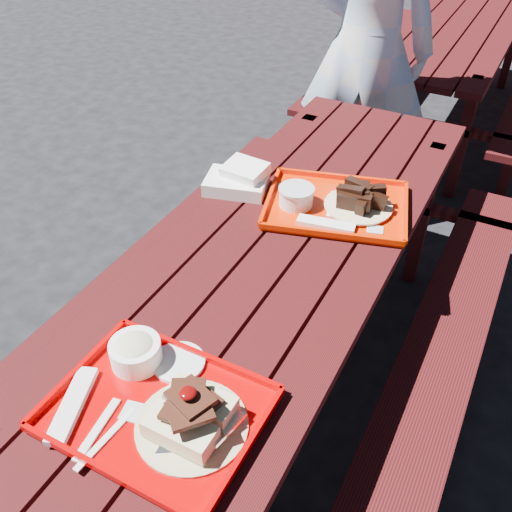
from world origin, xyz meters
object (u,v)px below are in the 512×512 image
picnic_table_near (276,290)px  near_tray (161,396)px  person (366,50)px  far_tray (334,204)px  picnic_table_far (454,49)px

picnic_table_near → near_tray: size_ratio=4.78×
picnic_table_near → person: 1.52m
near_tray → person: 2.17m
far_tray → person: person is taller
person → far_tray: bearing=93.9°
far_tray → near_tray: bearing=-93.1°
picnic_table_near → picnic_table_far: 2.80m
picnic_table_far → far_tray: 2.52m
picnic_table_near → near_tray: near_tray is taller
picnic_table_near → person: size_ratio=1.29×
near_tray → far_tray: (0.05, 0.99, -0.01)m
near_tray → far_tray: near_tray is taller
picnic_table_near → picnic_table_far: (0.00, 2.80, 0.00)m
person → picnic_table_near: bearing=87.9°
picnic_table_far → person: size_ratio=1.29×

